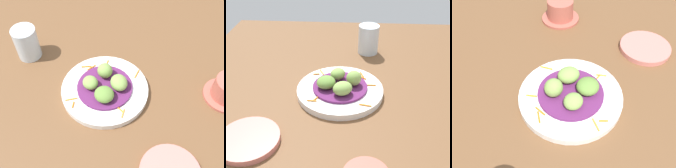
# 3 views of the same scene
# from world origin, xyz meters

# --- Properties ---
(table_surface) EXTENTS (1.10, 1.10, 0.02)m
(table_surface) POSITION_xyz_m (0.00, 0.00, 0.01)
(table_surface) COLOR brown
(table_surface) RESTS_ON ground
(main_plate) EXTENTS (0.25, 0.25, 0.02)m
(main_plate) POSITION_xyz_m (0.02, -0.05, 0.03)
(main_plate) COLOR white
(main_plate) RESTS_ON table_surface
(cabbage_bed) EXTENTS (0.16, 0.16, 0.01)m
(cabbage_bed) POSITION_xyz_m (0.02, -0.05, 0.04)
(cabbage_bed) COLOR #60235B
(cabbage_bed) RESTS_ON main_plate
(carrot_garnish) EXTENTS (0.18, 0.19, 0.00)m
(carrot_garnish) POSITION_xyz_m (0.01, -0.04, 0.04)
(carrot_garnish) COLOR orange
(carrot_garnish) RESTS_ON main_plate
(guac_scoop_left) EXTENTS (0.06, 0.06, 0.03)m
(guac_scoop_left) POSITION_xyz_m (-0.01, -0.05, 0.06)
(guac_scoop_left) COLOR #84A851
(guac_scoop_left) RESTS_ON cabbage_bed
(guac_scoop_center) EXTENTS (0.07, 0.07, 0.03)m
(guac_scoop_center) POSITION_xyz_m (0.03, -0.08, 0.06)
(guac_scoop_center) COLOR olive
(guac_scoop_center) RESTS_ON cabbage_bed
(guac_scoop_right) EXTENTS (0.07, 0.07, 0.04)m
(guac_scoop_right) POSITION_xyz_m (0.06, -0.04, 0.06)
(guac_scoop_right) COLOR #84A851
(guac_scoop_right) RESTS_ON cabbage_bed
(guac_scoop_back) EXTENTS (0.06, 0.06, 0.04)m
(guac_scoop_back) POSITION_xyz_m (0.02, -0.01, 0.07)
(guac_scoop_back) COLOR #84A851
(guac_scoop_back) RESTS_ON cabbage_bed
(side_plate_small) EXTENTS (0.14, 0.14, 0.01)m
(side_plate_small) POSITION_xyz_m (0.23, -0.24, 0.03)
(side_plate_small) COLOR tan
(side_plate_small) RESTS_ON table_surface
(water_glass) EXTENTS (0.07, 0.07, 0.10)m
(water_glass) POSITION_xyz_m (-0.25, 0.04, 0.07)
(water_glass) COLOR silver
(water_glass) RESTS_ON table_surface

